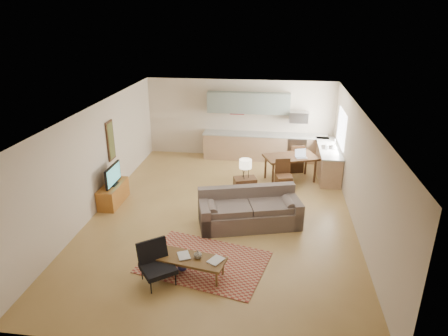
# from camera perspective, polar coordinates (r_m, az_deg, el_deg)

# --- Properties ---
(room) EXTENTS (9.00, 9.00, 9.00)m
(room) POSITION_cam_1_polar(r_m,az_deg,el_deg) (9.77, -0.23, 0.44)
(room) COLOR #A07B41
(room) RESTS_ON ground
(kitchen_counter_back) EXTENTS (4.26, 0.64, 0.92)m
(kitchen_counter_back) POSITION_cam_1_polar(r_m,az_deg,el_deg) (13.93, 5.79, 3.04)
(kitchen_counter_back) COLOR #A47D5A
(kitchen_counter_back) RESTS_ON ground
(kitchen_counter_right) EXTENTS (0.64, 2.26, 0.92)m
(kitchen_counter_right) POSITION_cam_1_polar(r_m,az_deg,el_deg) (12.92, 14.62, 0.92)
(kitchen_counter_right) COLOR #A47D5A
(kitchen_counter_right) RESTS_ON ground
(kitchen_range) EXTENTS (0.62, 0.62, 0.90)m
(kitchen_range) POSITION_cam_1_polar(r_m,az_deg,el_deg) (13.95, 10.31, 2.78)
(kitchen_range) COLOR #A5A8AD
(kitchen_range) RESTS_ON ground
(kitchen_microwave) EXTENTS (0.62, 0.40, 0.35)m
(kitchen_microwave) POSITION_cam_1_polar(r_m,az_deg,el_deg) (13.66, 10.62, 7.17)
(kitchen_microwave) COLOR #A5A8AD
(kitchen_microwave) RESTS_ON room
(upper_cabinets) EXTENTS (2.80, 0.34, 0.70)m
(upper_cabinets) POSITION_cam_1_polar(r_m,az_deg,el_deg) (13.70, 3.51, 9.27)
(upper_cabinets) COLOR gray
(upper_cabinets) RESTS_ON room
(window_right) EXTENTS (0.02, 1.40, 1.05)m
(window_right) POSITION_cam_1_polar(r_m,az_deg,el_deg) (12.63, 16.43, 5.47)
(window_right) COLOR white
(window_right) RESTS_ON room
(wall_art_left) EXTENTS (0.06, 0.42, 1.10)m
(wall_art_left) POSITION_cam_1_polar(r_m,az_deg,el_deg) (11.38, -15.86, 3.77)
(wall_art_left) COLOR olive
(wall_art_left) RESTS_ON room
(triptych) EXTENTS (1.70, 0.04, 0.50)m
(triptych) POSITION_cam_1_polar(r_m,az_deg,el_deg) (13.92, 1.88, 8.65)
(triptych) COLOR beige
(triptych) RESTS_ON room
(rug) EXTENTS (2.81, 2.25, 0.02)m
(rug) POSITION_cam_1_polar(r_m,az_deg,el_deg) (8.53, -2.82, -13.28)
(rug) COLOR maroon
(rug) RESTS_ON floor
(sofa) EXTENTS (2.72, 1.73, 0.88)m
(sofa) POSITION_cam_1_polar(r_m,az_deg,el_deg) (9.65, 3.68, -5.84)
(sofa) COLOR brown
(sofa) RESTS_ON floor
(coffee_table) EXTENTS (1.40, 0.76, 0.40)m
(coffee_table) POSITION_cam_1_polar(r_m,az_deg,el_deg) (8.08, -4.60, -13.87)
(coffee_table) COLOR #533717
(coffee_table) RESTS_ON floor
(book_a) EXTENTS (0.45, 0.47, 0.03)m
(book_a) POSITION_cam_1_polar(r_m,az_deg,el_deg) (8.02, -6.57, -12.48)
(book_a) COLOR maroon
(book_a) RESTS_ON coffee_table
(book_b) EXTENTS (0.51, 0.52, 0.02)m
(book_b) POSITION_cam_1_polar(r_m,az_deg,el_deg) (7.93, -1.83, -12.76)
(book_b) COLOR navy
(book_b) RESTS_ON coffee_table
(vase) EXTENTS (0.22, 0.22, 0.17)m
(vase) POSITION_cam_1_polar(r_m,az_deg,el_deg) (7.93, -3.80, -12.18)
(vase) COLOR black
(vase) RESTS_ON coffee_table
(armchair) EXTENTS (0.96, 0.96, 0.79)m
(armchair) POSITION_cam_1_polar(r_m,az_deg,el_deg) (7.87, -9.43, -13.51)
(armchair) COLOR black
(armchair) RESTS_ON floor
(tv_credenza) EXTENTS (0.46, 1.18, 0.55)m
(tv_credenza) POSITION_cam_1_polar(r_m,az_deg,el_deg) (11.17, -15.54, -3.57)
(tv_credenza) COLOR #91531D
(tv_credenza) RESTS_ON floor
(tv) EXTENTS (0.09, 0.91, 0.55)m
(tv) POSITION_cam_1_polar(r_m,az_deg,el_deg) (10.94, -15.60, -0.99)
(tv) COLOR black
(tv) RESTS_ON tv_credenza
(console_table) EXTENTS (0.68, 0.55, 0.68)m
(console_table) POSITION_cam_1_polar(r_m,az_deg,el_deg) (10.87, 3.00, -3.08)
(console_table) COLOR #3B2314
(console_table) RESTS_ON floor
(table_lamp) EXTENTS (0.43, 0.43, 0.54)m
(table_lamp) POSITION_cam_1_polar(r_m,az_deg,el_deg) (10.63, 3.07, -0.08)
(table_lamp) COLOR beige
(table_lamp) RESTS_ON console_table
(dining_table) EXTENTS (1.76, 1.38, 0.78)m
(dining_table) POSITION_cam_1_polar(r_m,az_deg,el_deg) (12.32, 9.41, -0.03)
(dining_table) COLOR #3B2314
(dining_table) RESTS_ON floor
(dining_chair_near) EXTENTS (0.54, 0.56, 0.92)m
(dining_chair_near) POSITION_cam_1_polar(r_m,az_deg,el_deg) (11.55, 8.56, -1.11)
(dining_chair_near) COLOR #3B2314
(dining_chair_near) RESTS_ON floor
(dining_chair_far) EXTENTS (0.54, 0.55, 0.92)m
(dining_chair_far) POSITION_cam_1_polar(r_m,az_deg,el_deg) (13.04, 10.19, 1.49)
(dining_chair_far) COLOR #3B2314
(dining_chair_far) RESTS_ON floor
(laptop) EXTENTS (0.38, 0.33, 0.25)m
(laptop) POSITION_cam_1_polar(r_m,az_deg,el_deg) (12.06, 11.03, 1.99)
(laptop) COLOR #A5A8AD
(laptop) RESTS_ON dining_table
(soap_bottle) EXTENTS (0.13, 0.13, 0.19)m
(soap_bottle) POSITION_cam_1_polar(r_m,az_deg,el_deg) (12.55, 14.49, 3.00)
(soap_bottle) COLOR beige
(soap_bottle) RESTS_ON kitchen_counter_right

